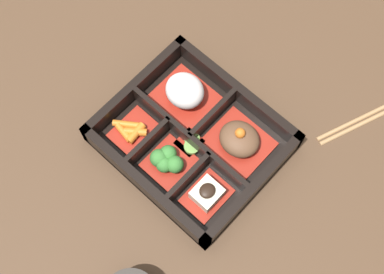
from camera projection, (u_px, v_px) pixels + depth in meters
The scene contains 10 objects.
ground_plane at pixel (192, 143), 0.87m from camera, with size 3.00×3.00×0.00m, color #4C3523.
bento_base at pixel (192, 141), 0.86m from camera, with size 0.27×0.23×0.01m.
bento_rim at pixel (191, 139), 0.85m from camera, with size 0.27×0.23×0.05m.
bowl_rice at pixel (185, 92), 0.86m from camera, with size 0.10×0.09×0.06m.
bowl_stew at pixel (239, 140), 0.84m from camera, with size 0.10×0.09×0.05m.
bowl_carrots at pixel (132, 131), 0.86m from camera, with size 0.06×0.07×0.02m.
bowl_greens at pixel (167, 160), 0.83m from camera, with size 0.07×0.07×0.03m.
bowl_tofu at pixel (207, 194), 0.81m from camera, with size 0.05×0.07×0.04m.
bowl_pickles at pixel (192, 144), 0.85m from camera, with size 0.04×0.04×0.01m.
chopsticks at pixel (377, 113), 0.88m from camera, with size 0.10×0.22×0.01m.
Camera 1 is at (0.21, -0.23, 0.81)m, focal length 50.00 mm.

